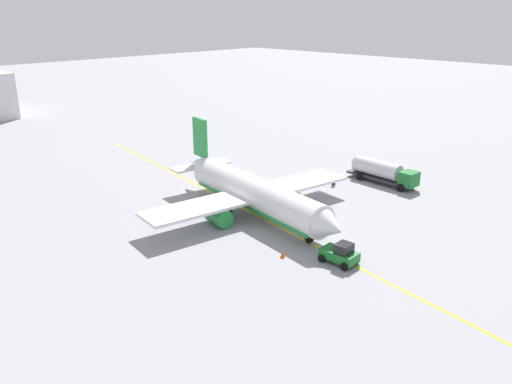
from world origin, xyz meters
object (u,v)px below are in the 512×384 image
(airplane, at_px, (254,193))
(refueling_worker, at_px, (334,179))
(fuel_tanker, at_px, (383,171))
(pushback_tug, at_px, (340,254))
(safety_cone_nose, at_px, (283,255))

(airplane, relative_size, refueling_worker, 17.42)
(fuel_tanker, height_order, pushback_tug, fuel_tanker)
(pushback_tug, bearing_deg, fuel_tanker, 113.31)
(fuel_tanker, xyz_separation_m, refueling_worker, (-4.42, -5.48, -0.91))
(airplane, distance_m, safety_cone_nose, 12.10)
(airplane, bearing_deg, safety_cone_nose, -30.78)
(safety_cone_nose, bearing_deg, refueling_worker, 114.87)
(airplane, height_order, pushback_tug, airplane)
(pushback_tug, bearing_deg, refueling_worker, 128.33)
(fuel_tanker, distance_m, pushback_tug, 26.50)
(safety_cone_nose, bearing_deg, airplane, 149.22)
(pushback_tug, xyz_separation_m, refueling_worker, (-14.90, 18.85, -0.19))
(airplane, xyz_separation_m, safety_cone_nose, (10.20, -6.07, -2.38))
(safety_cone_nose, bearing_deg, pushback_tug, 32.49)
(airplane, relative_size, safety_cone_nose, 49.69)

